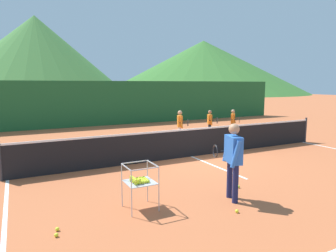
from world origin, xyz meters
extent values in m
plane|color=#BC6038|center=(0.00, 0.00, 0.00)|extent=(120.00, 120.00, 0.00)
cube|color=white|center=(0.00, 4.63, 0.00)|extent=(11.15, 0.08, 0.01)
cube|color=white|center=(-5.57, 0.00, 0.00)|extent=(0.08, 10.61, 0.01)
cube|color=white|center=(5.57, 0.00, 0.00)|extent=(0.08, 10.61, 0.01)
cube|color=white|center=(0.00, 0.00, 0.00)|extent=(0.08, 5.56, 0.01)
cylinder|color=#333338|center=(-5.71, 0.00, 0.53)|extent=(0.08, 0.08, 1.05)
cylinder|color=#333338|center=(5.71, 0.00, 0.53)|extent=(0.08, 0.08, 1.05)
cube|color=black|center=(0.00, 0.00, 0.46)|extent=(11.34, 0.02, 0.92)
cube|color=white|center=(0.00, 0.00, 0.95)|extent=(11.34, 0.03, 0.06)
cylinder|color=#191E4C|center=(-1.30, -3.85, 0.41)|extent=(0.12, 0.12, 0.82)
cylinder|color=#191E4C|center=(-1.21, -3.55, 0.41)|extent=(0.12, 0.12, 0.82)
cube|color=blue|center=(-1.26, -3.70, 1.10)|extent=(0.35, 0.53, 0.57)
sphere|color=tan|center=(-1.26, -3.70, 1.54)|extent=(0.23, 0.23, 0.23)
cylinder|color=blue|center=(-1.40, -3.94, 1.07)|extent=(0.24, 0.15, 0.56)
cylinder|color=blue|center=(-1.22, -3.42, 1.06)|extent=(0.19, 0.13, 0.56)
torus|color=#262628|center=(-1.47, -3.34, 1.02)|extent=(0.10, 0.29, 0.29)
cylinder|color=black|center=(-1.23, -3.41, 1.02)|extent=(0.22, 0.09, 0.03)
cylinder|color=silver|center=(0.90, 2.45, 0.34)|extent=(0.10, 0.10, 0.68)
cylinder|color=silver|center=(0.80, 2.21, 0.34)|extent=(0.10, 0.10, 0.68)
cube|color=orange|center=(0.85, 2.33, 0.91)|extent=(0.33, 0.44, 0.48)
sphere|color=tan|center=(0.85, 2.33, 1.27)|extent=(0.19, 0.19, 0.19)
cylinder|color=orange|center=(0.99, 2.52, 0.89)|extent=(0.20, 0.14, 0.46)
cylinder|color=orange|center=(0.80, 2.10, 0.88)|extent=(0.16, 0.12, 0.47)
torus|color=#262628|center=(1.04, 2.00, 0.87)|extent=(0.13, 0.28, 0.29)
cylinder|color=black|center=(0.82, 2.09, 0.87)|extent=(0.21, 0.11, 0.03)
cylinder|color=black|center=(2.76, 2.90, 0.31)|extent=(0.09, 0.09, 0.63)
cylinder|color=black|center=(2.65, 2.69, 0.31)|extent=(0.09, 0.09, 0.63)
cube|color=orange|center=(2.71, 2.80, 0.85)|extent=(0.32, 0.41, 0.44)
sphere|color=#996B4C|center=(2.71, 2.80, 1.18)|extent=(0.17, 0.17, 0.17)
cylinder|color=orange|center=(2.85, 2.97, 0.82)|extent=(0.18, 0.13, 0.43)
cylinder|color=orange|center=(2.64, 2.59, 0.82)|extent=(0.15, 0.12, 0.43)
torus|color=#262628|center=(2.88, 2.47, 0.82)|extent=(0.15, 0.27, 0.29)
cylinder|color=black|center=(2.66, 2.58, 0.82)|extent=(0.21, 0.12, 0.03)
cylinder|color=black|center=(3.89, 2.58, 0.32)|extent=(0.09, 0.09, 0.63)
cylinder|color=black|center=(3.73, 2.40, 0.32)|extent=(0.09, 0.09, 0.63)
cube|color=orange|center=(3.81, 2.49, 0.86)|extent=(0.38, 0.40, 0.45)
sphere|color=tan|center=(3.81, 2.49, 1.19)|extent=(0.18, 0.18, 0.18)
cylinder|color=orange|center=(3.99, 2.62, 0.83)|extent=(0.17, 0.16, 0.43)
cylinder|color=orange|center=(3.69, 2.30, 0.83)|extent=(0.14, 0.14, 0.44)
torus|color=#262628|center=(3.89, 2.13, 0.83)|extent=(0.21, 0.23, 0.29)
cylinder|color=black|center=(3.70, 2.29, 0.83)|extent=(0.18, 0.17, 0.03)
cylinder|color=#B7B7BC|center=(-3.46, -2.94, 0.45)|extent=(0.02, 0.02, 0.89)
cylinder|color=#B7B7BC|center=(-2.90, -2.94, 0.45)|extent=(0.02, 0.02, 0.89)
cylinder|color=#B7B7BC|center=(-3.46, -3.50, 0.45)|extent=(0.02, 0.02, 0.89)
cylinder|color=#B7B7BC|center=(-2.90, -3.50, 0.45)|extent=(0.02, 0.02, 0.89)
cube|color=#B7B7BC|center=(-3.18, -3.22, 0.55)|extent=(0.56, 0.56, 0.01)
cube|color=#B7B7BC|center=(-3.18, -2.94, 0.89)|extent=(0.56, 0.02, 0.02)
cube|color=#B7B7BC|center=(-3.18, -3.50, 0.89)|extent=(0.56, 0.02, 0.02)
cube|color=#B7B7BC|center=(-3.46, -3.22, 0.89)|extent=(0.02, 0.56, 0.02)
cube|color=#B7B7BC|center=(-2.90, -3.22, 0.89)|extent=(0.02, 0.56, 0.02)
sphere|color=yellow|center=(-3.31, -3.35, 0.58)|extent=(0.07, 0.07, 0.07)
sphere|color=yellow|center=(-3.31, -3.28, 0.59)|extent=(0.07, 0.07, 0.07)
sphere|color=yellow|center=(-3.32, -3.22, 0.59)|extent=(0.07, 0.07, 0.07)
sphere|color=yellow|center=(-3.31, -3.16, 0.58)|extent=(0.07, 0.07, 0.07)
sphere|color=yellow|center=(-3.32, -3.09, 0.58)|extent=(0.07, 0.07, 0.07)
sphere|color=yellow|center=(-3.24, -3.35, 0.59)|extent=(0.07, 0.07, 0.07)
sphere|color=yellow|center=(-3.24, -3.29, 0.58)|extent=(0.07, 0.07, 0.07)
sphere|color=yellow|center=(-3.25, -3.23, 0.58)|extent=(0.07, 0.07, 0.07)
sphere|color=yellow|center=(-3.24, -3.16, 0.58)|extent=(0.07, 0.07, 0.07)
sphere|color=yellow|center=(-3.25, -3.09, 0.59)|extent=(0.07, 0.07, 0.07)
sphere|color=yellow|center=(-3.18, -3.36, 0.59)|extent=(0.07, 0.07, 0.07)
sphere|color=yellow|center=(-3.18, -3.29, 0.59)|extent=(0.07, 0.07, 0.07)
sphere|color=yellow|center=(-3.18, -3.23, 0.58)|extent=(0.07, 0.07, 0.07)
sphere|color=yellow|center=(-3.18, -3.16, 0.58)|extent=(0.07, 0.07, 0.07)
sphere|color=yellow|center=(-3.19, -3.10, 0.58)|extent=(0.07, 0.07, 0.07)
sphere|color=yellow|center=(-3.11, -3.35, 0.59)|extent=(0.07, 0.07, 0.07)
sphere|color=yellow|center=(-3.12, -3.29, 0.58)|extent=(0.07, 0.07, 0.07)
sphere|color=yellow|center=(-3.12, -3.22, 0.58)|extent=(0.07, 0.07, 0.07)
sphere|color=yellow|center=(-3.12, -3.16, 0.58)|extent=(0.07, 0.07, 0.07)
sphere|color=yellow|center=(-3.12, -3.09, 0.58)|extent=(0.07, 0.07, 0.07)
sphere|color=yellow|center=(-3.06, -3.35, 0.58)|extent=(0.07, 0.07, 0.07)
sphere|color=yellow|center=(-3.06, -3.29, 0.58)|extent=(0.07, 0.07, 0.07)
sphere|color=yellow|center=(-3.05, -3.23, 0.58)|extent=(0.07, 0.07, 0.07)
sphere|color=yellow|center=(-3.05, -3.16, 0.58)|extent=(0.07, 0.07, 0.07)
sphere|color=yellow|center=(-3.05, -3.09, 0.58)|extent=(0.07, 0.07, 0.07)
sphere|color=yellow|center=(-3.31, -3.36, 0.64)|extent=(0.07, 0.07, 0.07)
sphere|color=yellow|center=(-3.31, -3.29, 0.64)|extent=(0.07, 0.07, 0.07)
sphere|color=yellow|center=(-3.31, -3.23, 0.64)|extent=(0.07, 0.07, 0.07)
sphere|color=yellow|center=(-3.31, -3.16, 0.64)|extent=(0.07, 0.07, 0.07)
sphere|color=yellow|center=(-3.31, -3.09, 0.64)|extent=(0.07, 0.07, 0.07)
sphere|color=yellow|center=(-3.24, -3.36, 0.64)|extent=(0.07, 0.07, 0.07)
sphere|color=yellow|center=(-1.59, -4.26, 0.03)|extent=(0.07, 0.07, 0.07)
sphere|color=yellow|center=(-4.81, -3.64, 0.03)|extent=(0.07, 0.07, 0.07)
sphere|color=yellow|center=(-4.77, -3.43, 0.03)|extent=(0.07, 0.07, 0.07)
sphere|color=yellow|center=(1.00, -0.66, 0.03)|extent=(0.07, 0.07, 0.07)
sphere|color=yellow|center=(-0.64, -3.19, 0.03)|extent=(0.07, 0.07, 0.07)
cube|color=#1E5B2D|center=(0.00, 8.99, 1.33)|extent=(24.52, 0.08, 2.65)
cone|color=#427A38|center=(-0.55, 62.54, 8.43)|extent=(39.31, 39.31, 16.85)
cone|color=#38702D|center=(39.97, 59.11, 6.90)|extent=(53.73, 53.73, 13.79)
camera|label=1|loc=(-5.27, -8.51, 2.46)|focal=31.89mm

